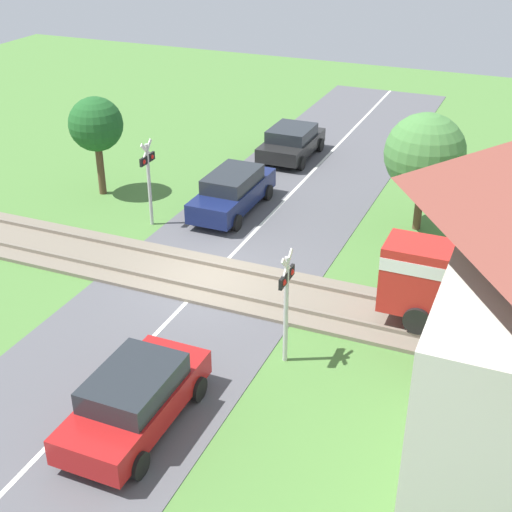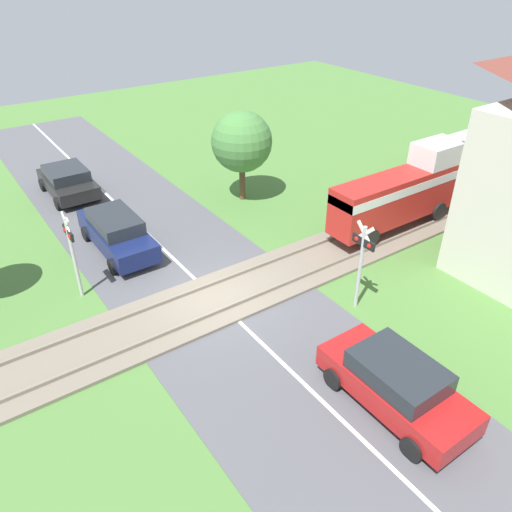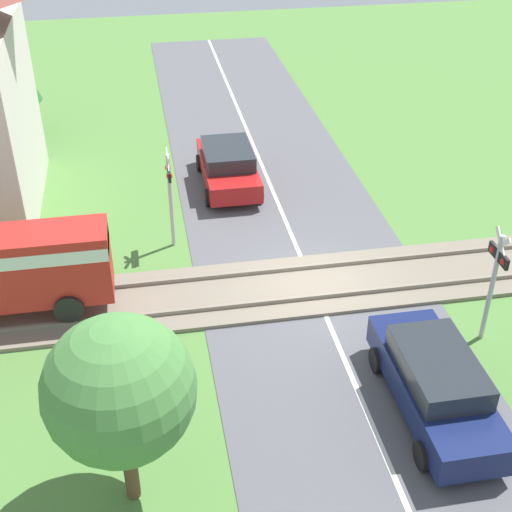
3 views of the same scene
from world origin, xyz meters
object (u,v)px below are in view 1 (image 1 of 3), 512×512
at_px(crossing_signal_west_approach, 148,172).
at_px(car_near_crossing, 233,191).
at_px(car_far_side, 135,398).
at_px(crossing_signal_east_approach, 286,293).
at_px(car_behind_queue, 292,142).

bearing_deg(crossing_signal_west_approach, car_near_crossing, 134.62).
distance_m(car_near_crossing, car_far_side, 11.90).
distance_m(car_near_crossing, crossing_signal_east_approach, 9.51).
bearing_deg(car_near_crossing, crossing_signal_west_approach, -45.38).
bearing_deg(crossing_signal_east_approach, car_behind_queue, -160.26).
relative_size(crossing_signal_west_approach, crossing_signal_east_approach, 1.00).
relative_size(car_far_side, crossing_signal_west_approach, 1.33).
xyz_separation_m(car_near_crossing, crossing_signal_east_approach, (7.94, 5.08, 1.19)).
xyz_separation_m(car_behind_queue, crossing_signal_west_approach, (8.39, -2.20, 1.26)).
height_order(car_far_side, crossing_signal_west_approach, crossing_signal_west_approach).
height_order(car_near_crossing, car_far_side, car_near_crossing).
bearing_deg(car_far_side, crossing_signal_east_approach, 148.54).
height_order(car_behind_queue, crossing_signal_west_approach, crossing_signal_west_approach).
xyz_separation_m(crossing_signal_west_approach, crossing_signal_east_approach, (5.77, 7.28, 0.00)).
relative_size(car_far_side, crossing_signal_east_approach, 1.33).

